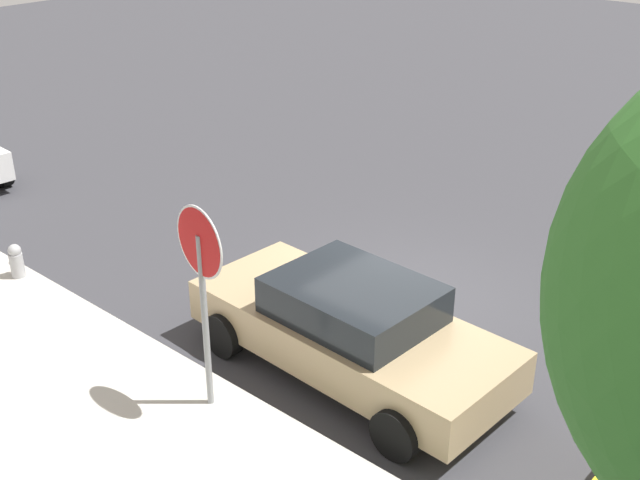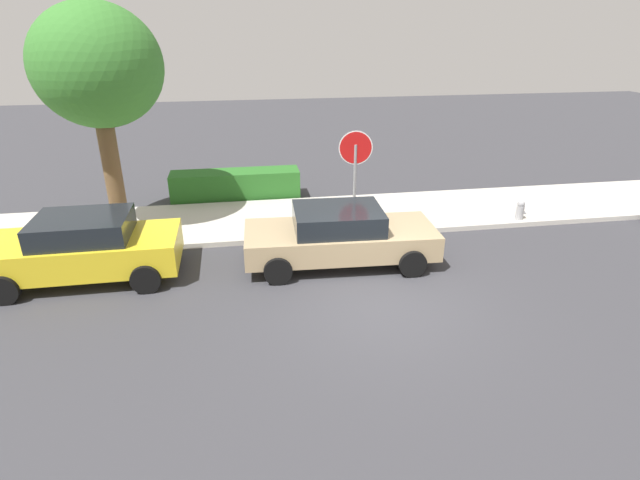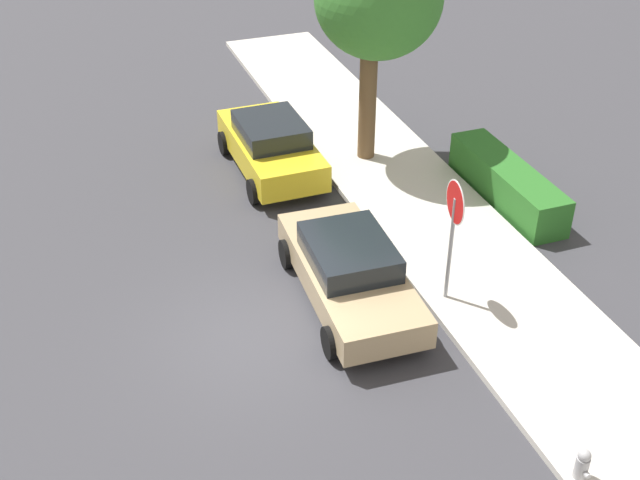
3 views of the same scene
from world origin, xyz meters
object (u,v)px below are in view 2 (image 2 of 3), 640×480
Objects in this scene: parked_car_yellow at (84,248)px; street_tree_near_corner at (98,68)px; fire_hydrant at (520,212)px; stop_sign at (355,163)px; parked_car_tan at (340,235)px.

street_tree_near_corner reaches higher than parked_car_yellow.
fire_hydrant is at bearing -6.30° from street_tree_near_corner.
stop_sign is 0.61× the size of parked_car_tan.
parked_car_yellow is 4.51m from street_tree_near_corner.
street_tree_near_corner is 8.24× the size of fire_hydrant.
parked_car_tan is 6.42× the size of fire_hydrant.
street_tree_near_corner is at bearing 170.48° from stop_sign.
parked_car_tan is at bearing -163.76° from fire_hydrant.
parked_car_tan is at bearing -1.17° from parked_car_yellow.
parked_car_tan reaches higher than fire_hydrant.
stop_sign is 5.13m from fire_hydrant.
fire_hydrant is (4.86, -0.18, -1.61)m from stop_sign.
parked_car_yellow reaches higher than parked_car_tan.
street_tree_near_corner is (-5.52, 2.87, 3.62)m from parked_car_tan.
parked_car_tan is (-0.77, -1.82, -1.26)m from stop_sign.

